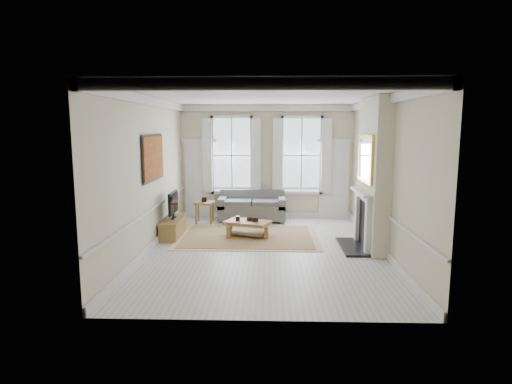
{
  "coord_description": "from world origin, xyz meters",
  "views": [
    {
      "loc": [
        0.09,
        -9.35,
        2.73
      ],
      "look_at": [
        -0.22,
        0.43,
        1.25
      ],
      "focal_mm": 30.0,
      "sensor_mm": 36.0,
      "label": 1
    }
  ],
  "objects_px": {
    "sofa": "(252,208)",
    "coffee_table": "(248,224)",
    "side_table": "(204,206)",
    "tv_stand": "(173,227)"
  },
  "relations": [
    {
      "from": "sofa",
      "to": "tv_stand",
      "type": "distance_m",
      "value": 2.77
    },
    {
      "from": "side_table",
      "to": "tv_stand",
      "type": "xyz_separation_m",
      "value": [
        -0.56,
        -1.59,
        -0.27
      ]
    },
    {
      "from": "sofa",
      "to": "side_table",
      "type": "distance_m",
      "value": 1.43
    },
    {
      "from": "sofa",
      "to": "tv_stand",
      "type": "height_order",
      "value": "sofa"
    },
    {
      "from": "sofa",
      "to": "coffee_table",
      "type": "relative_size",
      "value": 1.56
    },
    {
      "from": "sofa",
      "to": "tv_stand",
      "type": "relative_size",
      "value": 1.5
    },
    {
      "from": "coffee_table",
      "to": "side_table",
      "type": "bearing_deg",
      "value": 151.31
    },
    {
      "from": "side_table",
      "to": "coffee_table",
      "type": "distance_m",
      "value": 2.07
    },
    {
      "from": "sofa",
      "to": "coffee_table",
      "type": "distance_m",
      "value": 1.99
    },
    {
      "from": "sofa",
      "to": "coffee_table",
      "type": "height_order",
      "value": "sofa"
    }
  ]
}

